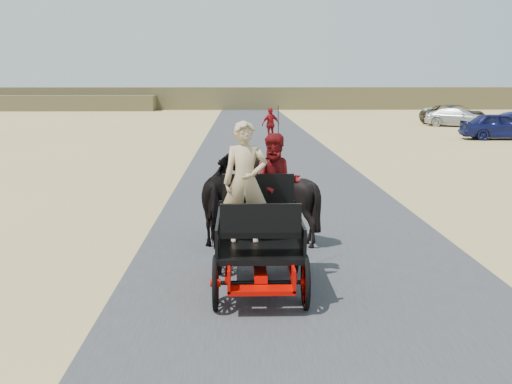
{
  "coord_description": "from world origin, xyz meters",
  "views": [
    {
      "loc": [
        -1.12,
        -10.73,
        3.09
      ],
      "look_at": [
        -0.83,
        0.18,
        1.2
      ],
      "focal_mm": 45.0,
      "sensor_mm": 36.0,
      "label": 1
    }
  ],
  "objects_px": {
    "horse_left": "(226,198)",
    "car_c": "(458,117)",
    "carriage": "(259,265)",
    "car_d": "(454,114)",
    "pedestrian": "(271,124)",
    "horse_right": "(282,197)",
    "car_a": "(501,126)"
  },
  "relations": [
    {
      "from": "carriage",
      "to": "car_d",
      "type": "xyz_separation_m",
      "value": [
        15.37,
        37.27,
        0.35
      ]
    },
    {
      "from": "car_c",
      "to": "pedestrian",
      "type": "bearing_deg",
      "value": 157.43
    },
    {
      "from": "car_c",
      "to": "horse_left",
      "type": "bearing_deg",
      "value": -175.95
    },
    {
      "from": "carriage",
      "to": "car_a",
      "type": "xyz_separation_m",
      "value": [
        13.69,
        24.63,
        0.36
      ]
    },
    {
      "from": "car_a",
      "to": "car_c",
      "type": "xyz_separation_m",
      "value": [
        1.02,
        9.8,
        -0.08
      ]
    },
    {
      "from": "pedestrian",
      "to": "car_d",
      "type": "distance_m",
      "value": 19.18
    },
    {
      "from": "pedestrian",
      "to": "car_d",
      "type": "xyz_separation_m",
      "value": [
        14.02,
        13.08,
        -0.16
      ]
    },
    {
      "from": "carriage",
      "to": "car_a",
      "type": "distance_m",
      "value": 28.18
    },
    {
      "from": "horse_right",
      "to": "pedestrian",
      "type": "relative_size",
      "value": 0.98
    },
    {
      "from": "car_d",
      "to": "pedestrian",
      "type": "bearing_deg",
      "value": 105.88
    },
    {
      "from": "horse_left",
      "to": "car_d",
      "type": "distance_m",
      "value": 37.79
    },
    {
      "from": "horse_right",
      "to": "pedestrian",
      "type": "xyz_separation_m",
      "value": [
        0.8,
        21.19,
        0.01
      ]
    },
    {
      "from": "car_a",
      "to": "car_c",
      "type": "relative_size",
      "value": 0.95
    },
    {
      "from": "pedestrian",
      "to": "car_c",
      "type": "bearing_deg",
      "value": -168.35
    },
    {
      "from": "carriage",
      "to": "pedestrian",
      "type": "relative_size",
      "value": 1.39
    },
    {
      "from": "pedestrian",
      "to": "car_c",
      "type": "height_order",
      "value": "pedestrian"
    },
    {
      "from": "horse_left",
      "to": "horse_right",
      "type": "relative_size",
      "value": 1.18
    },
    {
      "from": "pedestrian",
      "to": "car_d",
      "type": "height_order",
      "value": "pedestrian"
    },
    {
      "from": "pedestrian",
      "to": "car_a",
      "type": "height_order",
      "value": "pedestrian"
    },
    {
      "from": "carriage",
      "to": "horse_right",
      "type": "relative_size",
      "value": 1.41
    },
    {
      "from": "pedestrian",
      "to": "horse_right",
      "type": "bearing_deg",
      "value": 62.01
    },
    {
      "from": "carriage",
      "to": "pedestrian",
      "type": "distance_m",
      "value": 24.23
    },
    {
      "from": "horse_left",
      "to": "carriage",
      "type": "bearing_deg",
      "value": 100.39
    },
    {
      "from": "horse_right",
      "to": "car_c",
      "type": "height_order",
      "value": "horse_right"
    },
    {
      "from": "horse_right",
      "to": "car_c",
      "type": "relative_size",
      "value": 0.38
    },
    {
      "from": "car_a",
      "to": "car_c",
      "type": "height_order",
      "value": "car_a"
    },
    {
      "from": "carriage",
      "to": "horse_left",
      "type": "relative_size",
      "value": 1.2
    },
    {
      "from": "horse_left",
      "to": "car_c",
      "type": "bearing_deg",
      "value": -115.89
    },
    {
      "from": "horse_left",
      "to": "car_d",
      "type": "relative_size",
      "value": 0.4
    },
    {
      "from": "horse_right",
      "to": "pedestrian",
      "type": "distance_m",
      "value": 21.2
    },
    {
      "from": "carriage",
      "to": "car_c",
      "type": "distance_m",
      "value": 37.44
    },
    {
      "from": "carriage",
      "to": "horse_right",
      "type": "height_order",
      "value": "horse_right"
    }
  ]
}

